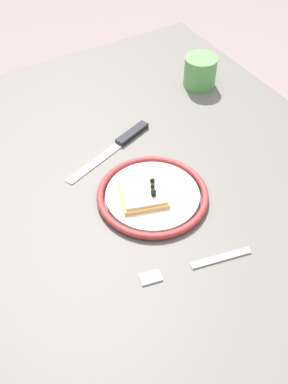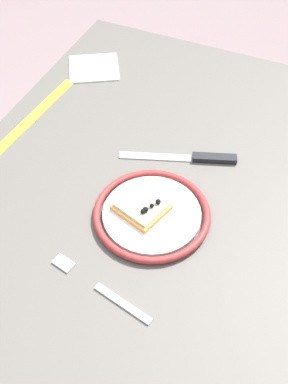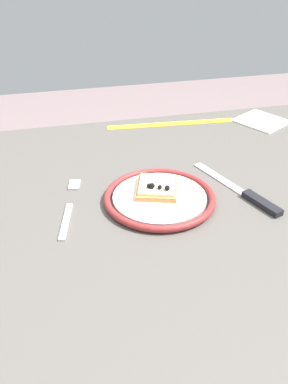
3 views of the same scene
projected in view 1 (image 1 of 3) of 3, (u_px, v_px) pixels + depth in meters
ground_plane at (155, 362)px, 1.46m from camera, size 6.00×6.00×0.00m
dining_table at (160, 221)px, 0.96m from camera, size 1.16×0.86×0.78m
plate at (153, 195)px, 0.89m from camera, size 0.22×0.22×0.02m
pizza_slice_near at (143, 195)px, 0.87m from camera, size 0.10×0.11×0.03m
knife at (122, 141)px, 1.01m from camera, size 0.10×0.23×0.01m
fork at (195, 265)px, 0.78m from camera, size 0.06×0.20×0.00m
cup at (200, 72)px, 1.14m from camera, size 0.08×0.08×0.08m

